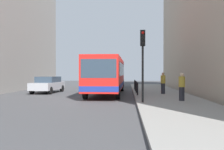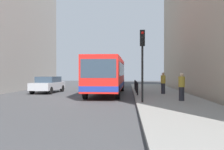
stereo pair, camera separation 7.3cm
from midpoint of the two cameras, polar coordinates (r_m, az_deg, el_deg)
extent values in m
plane|color=#424244|center=(17.48, -5.29, -5.50)|extent=(80.00, 80.00, 0.00)
cube|color=gray|center=(17.47, 12.56, -5.26)|extent=(4.40, 40.00, 0.15)
cube|color=red|center=(21.23, -1.02, 0.30)|extent=(2.70, 11.04, 2.50)
cube|color=navy|center=(21.25, -1.02, -2.26)|extent=(2.72, 11.06, 0.36)
cube|color=#2D3D4C|center=(15.79, -2.99, 1.50)|extent=(2.26, 0.10, 1.20)
cube|color=#2D3D4C|center=(21.73, -0.89, 1.23)|extent=(2.69, 9.44, 1.00)
cylinder|color=black|center=(17.30, 1.43, -3.89)|extent=(0.30, 1.00, 1.00)
cylinder|color=black|center=(17.57, -5.96, -3.83)|extent=(0.30, 1.00, 1.00)
cylinder|color=black|center=(25.08, 2.43, -2.52)|extent=(0.30, 1.00, 1.00)
cylinder|color=black|center=(25.27, -2.70, -2.50)|extent=(0.30, 1.00, 1.00)
cube|color=#A5A8AD|center=(23.64, -14.21, -2.39)|extent=(2.11, 4.52, 0.64)
cube|color=#2D3D4C|center=(23.75, -14.08, -0.97)|extent=(1.77, 2.57, 0.52)
cylinder|color=black|center=(21.96, -13.68, -3.44)|extent=(0.26, 0.65, 0.64)
cylinder|color=black|center=(22.61, -17.56, -3.34)|extent=(0.26, 0.65, 0.64)
cylinder|color=black|center=(24.78, -11.15, -2.99)|extent=(0.26, 0.65, 0.64)
cylinder|color=black|center=(25.35, -14.67, -2.92)|extent=(0.26, 0.65, 0.64)
cube|color=silver|center=(31.26, 0.90, -1.67)|extent=(2.11, 4.52, 0.64)
cube|color=#2D3D4C|center=(31.39, 0.94, -0.60)|extent=(1.77, 2.57, 0.52)
cylinder|color=black|center=(29.69, 2.14, -2.40)|extent=(0.26, 0.65, 0.64)
cylinder|color=black|center=(29.89, -1.00, -2.38)|extent=(0.26, 0.65, 0.64)
cylinder|color=black|center=(32.68, 2.64, -2.13)|extent=(0.26, 0.65, 0.64)
cylinder|color=black|center=(32.86, -0.21, -2.12)|extent=(0.26, 0.65, 0.64)
cylinder|color=black|center=(14.38, 7.03, 0.20)|extent=(0.12, 0.12, 3.20)
cube|color=black|center=(14.51, 7.04, 8.31)|extent=(0.28, 0.24, 0.90)
sphere|color=red|center=(14.43, 7.08, 9.49)|extent=(0.16, 0.16, 0.16)
sphere|color=black|center=(14.39, 7.07, 8.38)|extent=(0.16, 0.16, 0.16)
sphere|color=black|center=(14.35, 7.07, 7.28)|extent=(0.16, 0.16, 0.16)
cylinder|color=black|center=(18.98, 5.90, -3.13)|extent=(0.11, 0.11, 0.95)
cylinder|color=black|center=(21.21, 5.66, -2.74)|extent=(0.11, 0.11, 0.95)
cylinder|color=black|center=(23.43, 5.46, -2.43)|extent=(0.11, 0.11, 0.95)
cylinder|color=black|center=(25.66, 5.30, -2.18)|extent=(0.11, 0.11, 0.95)
cylinder|color=#26262D|center=(15.69, 15.61, -4.14)|extent=(0.32, 0.32, 0.82)
cylinder|color=gold|center=(15.65, 15.62, -1.48)|extent=(0.38, 0.38, 0.63)
sphere|color=beige|center=(15.64, 15.62, 0.09)|extent=(0.23, 0.23, 0.23)
cylinder|color=#26262D|center=(20.50, 11.60, -3.02)|extent=(0.32, 0.32, 0.84)
cylinder|color=gold|center=(20.47, 11.60, -0.95)|extent=(0.38, 0.38, 0.64)
sphere|color=tan|center=(20.46, 11.61, 0.27)|extent=(0.23, 0.23, 0.23)
camera|label=1|loc=(0.04, -89.89, 0.00)|focal=40.35mm
camera|label=2|loc=(0.04, 90.11, 0.00)|focal=40.35mm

